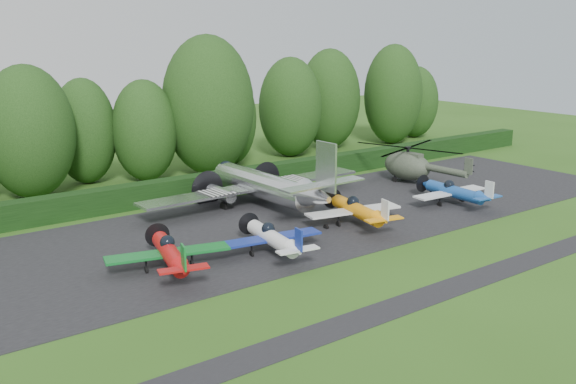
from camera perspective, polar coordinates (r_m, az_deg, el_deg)
ground at (r=41.11m, az=6.49°, el=-6.36°), size 160.00×160.00×0.00m
apron at (r=48.47m, az=-1.57°, el=-3.05°), size 70.00×18.00×0.01m
taxiway_verge at (r=37.28m, az=12.84°, el=-8.84°), size 70.00×2.00×0.00m
hedgerow at (r=57.51m, az=-7.87°, el=-0.41°), size 90.00×1.60×2.00m
transport_plane at (r=53.14m, az=-2.12°, el=0.60°), size 21.16×16.23×6.78m
light_plane_red at (r=39.80m, az=-10.48°, el=-5.34°), size 7.64×8.03×2.94m
light_plane_white at (r=42.08m, az=-1.42°, el=-4.08°), size 7.33×7.71×2.82m
light_plane_orange at (r=48.57m, az=6.14°, el=-1.59°), size 7.67×8.06×2.95m
light_plane_blue at (r=55.75m, az=14.55°, el=0.04°), size 7.33×7.70×2.81m
helicopter at (r=62.98m, az=10.60°, el=2.51°), size 10.89×12.75×3.51m
sign_board at (r=74.31m, az=11.82°, el=3.73°), size 3.32×0.12×1.87m
tree_0 at (r=65.53m, az=-7.12°, el=7.64°), size 9.25×9.25×14.05m
tree_1 at (r=59.89m, az=-22.07°, el=4.94°), size 7.83×7.83×11.65m
tree_4 at (r=80.26m, az=3.71°, el=8.26°), size 7.61×7.61×12.26m
tree_5 at (r=74.69m, az=0.21°, el=7.54°), size 7.33×7.33×11.48m
tree_6 at (r=63.72m, az=-12.63°, el=5.33°), size 6.28×6.28×9.88m
tree_7 at (r=70.39m, az=-5.10°, el=6.53°), size 5.54×5.54×10.16m
tree_8 at (r=90.20m, az=11.22°, el=7.85°), size 6.30×6.30×9.71m
tree_9 at (r=84.41m, az=9.32°, el=8.55°), size 7.43×7.43×12.74m
tree_11 at (r=64.15m, az=-17.66°, el=5.16°), size 6.03×6.03×10.10m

